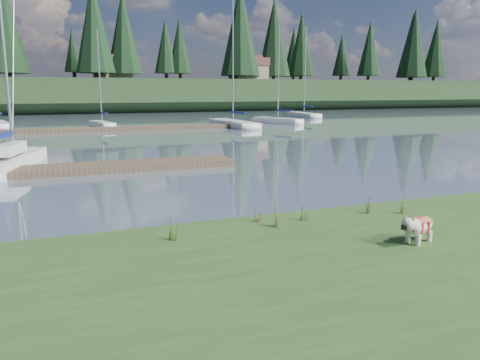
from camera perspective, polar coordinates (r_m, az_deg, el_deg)
name	(u,v)px	position (r m, az deg, el deg)	size (l,w,h in m)	color
ground	(101,131)	(42.35, -16.58, 5.75)	(200.00, 200.00, 0.00)	slate
bank	(316,301)	(7.82, 9.30, -14.30)	(60.00, 9.00, 0.35)	#2E4F1F
ridge	(76,96)	(85.13, -19.38, 9.65)	(200.00, 20.00, 5.00)	black
bulldog	(419,225)	(10.46, 20.95, -5.15)	(1.02, 0.60, 0.60)	silver
sailboat_main	(14,157)	(24.02, -25.89, 2.49)	(3.20, 7.98, 11.37)	white
dock_near	(50,170)	(21.31, -22.10, 1.09)	(16.00, 2.00, 0.30)	#4C3D2C
dock_far	(125,129)	(42.56, -13.90, 6.11)	(26.00, 2.20, 0.30)	#4C3D2C
sailboat_bg_2	(101,124)	(46.45, -16.61, 6.58)	(2.10, 5.96, 9.03)	white
sailboat_bg_3	(230,123)	(46.30, -1.25, 7.00)	(2.31, 9.66, 13.89)	white
sailboat_bg_4	(274,120)	(50.62, 4.14, 7.31)	(3.69, 6.87, 10.22)	white
sailboat_bg_5	(302,114)	(62.83, 7.52, 7.94)	(2.06, 8.12, 11.48)	white
weed_0	(277,214)	(10.94, 4.50, -4.17)	(0.17, 0.14, 0.71)	#475B23
weed_1	(257,214)	(11.34, 2.06, -4.17)	(0.17, 0.14, 0.45)	#475B23
weed_2	(368,204)	(12.50, 15.36, -2.84)	(0.17, 0.14, 0.60)	#475B23
weed_3	(174,228)	(10.02, -8.09, -5.80)	(0.17, 0.14, 0.65)	#475B23
weed_4	(305,212)	(11.56, 7.99, -3.94)	(0.17, 0.14, 0.47)	#475B23
weed_5	(403,205)	(12.77, 19.21, -2.93)	(0.17, 0.14, 0.52)	#475B23
mud_lip	(224,231)	(11.59, -1.96, -6.24)	(60.00, 0.50, 0.14)	#33281C
conifer_3	(5,36)	(84.68, -26.77, 15.39)	(4.84, 4.84, 12.25)	#382619
conifer_4	(94,26)	(78.91, -17.37, 17.44)	(6.16, 6.16, 15.10)	#382619
conifer_5	(166,46)	(84.47, -9.06, 15.78)	(3.96, 3.96, 10.35)	#382619
conifer_6	(240,29)	(86.73, 0.02, 17.88)	(7.04, 7.04, 17.00)	#382619
conifer_7	(301,44)	(95.19, 7.50, 16.08)	(5.28, 5.28, 13.20)	#382619
conifer_8	(370,48)	(98.78, 15.52, 15.20)	(4.62, 4.62, 11.77)	#382619
conifer_9	(412,45)	(109.36, 20.22, 15.19)	(5.94, 5.94, 14.62)	#382619
house_1	(112,67)	(83.69, -15.32, 13.17)	(6.30, 5.30, 4.65)	gray
house_2	(248,69)	(87.85, 1.02, 13.42)	(6.30, 5.30, 4.65)	gray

